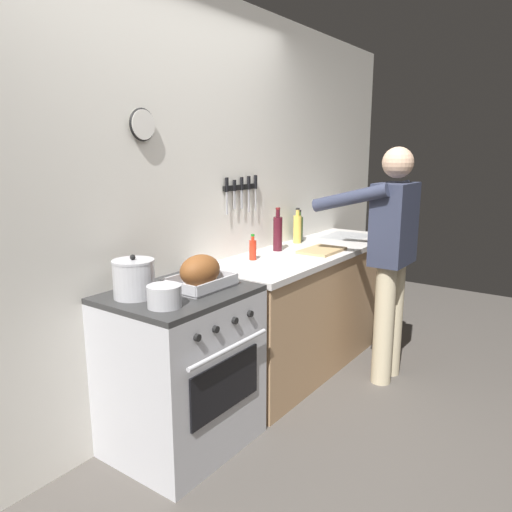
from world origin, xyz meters
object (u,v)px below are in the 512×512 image
(roasting_pan, at_px, (200,273))
(bottle_cooking_oil, at_px, (297,228))
(bottle_olive_oil, at_px, (299,228))
(bottle_wine_red, at_px, (278,233))
(cutting_board, at_px, (322,250))
(saucepan, at_px, (164,296))
(person_cook, at_px, (390,250))
(stock_pot, at_px, (134,279))
(stove, at_px, (182,370))
(bottle_hot_sauce, at_px, (253,249))

(roasting_pan, height_order, bottle_cooking_oil, bottle_cooking_oil)
(bottle_olive_oil, relative_size, bottle_wine_red, 0.80)
(bottle_wine_red, bearing_deg, bottle_olive_oil, 9.91)
(bottle_cooking_oil, bearing_deg, cutting_board, -120.60)
(saucepan, bearing_deg, bottle_olive_oil, 11.11)
(person_cook, xyz_separation_m, bottle_olive_oil, (0.19, 0.85, 0.06))
(stock_pot, xyz_separation_m, bottle_cooking_oil, (1.77, 0.09, 0.02))
(stove, height_order, stock_pot, stock_pot)
(person_cook, height_order, bottle_hot_sauce, person_cook)
(roasting_pan, height_order, bottle_wine_red, bottle_wine_red)
(person_cook, height_order, bottle_cooking_oil, person_cook)
(bottle_cooking_oil, bearing_deg, saucepan, -169.51)
(bottle_olive_oil, bearing_deg, stove, -171.73)
(stove, relative_size, stock_pot, 4.04)
(stock_pot, distance_m, bottle_wine_red, 1.42)
(cutting_board, bearing_deg, bottle_cooking_oil, 59.40)
(stock_pot, height_order, bottle_wine_red, bottle_wine_red)
(roasting_pan, height_order, cutting_board, roasting_pan)
(saucepan, bearing_deg, person_cook, -15.73)
(stove, xyz_separation_m, stock_pot, (-0.20, 0.11, 0.55))
(bottle_wine_red, bearing_deg, person_cook, -71.86)
(roasting_pan, bearing_deg, cutting_board, -3.54)
(roasting_pan, xyz_separation_m, saucepan, (-0.34, -0.08, -0.03))
(person_cook, height_order, bottle_wine_red, person_cook)
(stock_pot, xyz_separation_m, bottle_wine_red, (1.42, 0.05, 0.04))
(bottle_cooking_oil, bearing_deg, roasting_pan, -170.13)
(person_cook, bearing_deg, bottle_wine_red, 4.62)
(roasting_pan, bearing_deg, stock_pot, 153.43)
(roasting_pan, xyz_separation_m, bottle_cooking_oil, (1.45, 0.25, 0.04))
(stove, relative_size, person_cook, 0.54)
(person_cook, relative_size, bottle_hot_sauce, 9.31)
(stock_pot, relative_size, bottle_cooking_oil, 0.78)
(cutting_board, bearing_deg, bottle_wine_red, 118.32)
(stove, bearing_deg, cutting_board, -5.29)
(cutting_board, height_order, bottle_hot_sauce, bottle_hot_sauce)
(roasting_pan, distance_m, bottle_hot_sauce, 0.76)
(bottle_hot_sauce, bearing_deg, stove, -171.33)
(person_cook, height_order, saucepan, person_cook)
(saucepan, height_order, bottle_wine_red, bottle_wine_red)
(stock_pot, relative_size, cutting_board, 0.62)
(stove, height_order, bottle_hot_sauce, bottle_hot_sauce)
(cutting_board, bearing_deg, saucepan, -179.92)
(roasting_pan, height_order, bottle_olive_oil, bottle_olive_oil)
(bottle_olive_oil, distance_m, bottle_cooking_oil, 0.10)
(person_cook, bearing_deg, bottle_olive_oil, -26.20)
(cutting_board, height_order, bottle_olive_oil, bottle_olive_oil)
(cutting_board, bearing_deg, bottle_hot_sauce, 153.70)
(cutting_board, height_order, bottle_cooking_oil, bottle_cooking_oil)
(cutting_board, bearing_deg, roasting_pan, 176.46)
(bottle_wine_red, bearing_deg, roasting_pan, -169.03)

